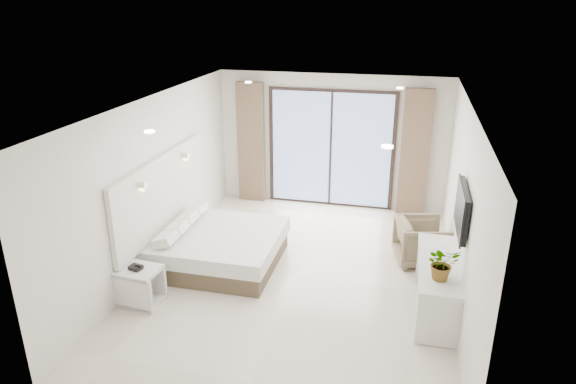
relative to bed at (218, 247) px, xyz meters
name	(u,v)px	position (x,y,z in m)	size (l,w,h in m)	color
ground	(298,276)	(1.35, -0.13, -0.28)	(6.20, 6.20, 0.00)	beige
room_shell	(296,165)	(1.15, 0.62, 1.30)	(4.62, 6.22, 2.72)	silver
bed	(218,247)	(0.00, 0.00, 0.00)	(1.92, 1.83, 0.68)	brown
nightstand	(140,286)	(-0.67, -1.35, -0.01)	(0.62, 0.53, 0.53)	silver
phone	(136,267)	(-0.68, -1.37, 0.28)	(0.17, 0.13, 0.06)	black
console_desk	(438,275)	(3.39, -0.61, 0.29)	(0.54, 1.73, 0.77)	silver
plant	(442,267)	(3.39, -1.05, 0.66)	(0.40, 0.44, 0.34)	#33662D
armchair	(422,239)	(3.20, 0.82, 0.11)	(0.77, 0.73, 0.80)	#7F6E53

